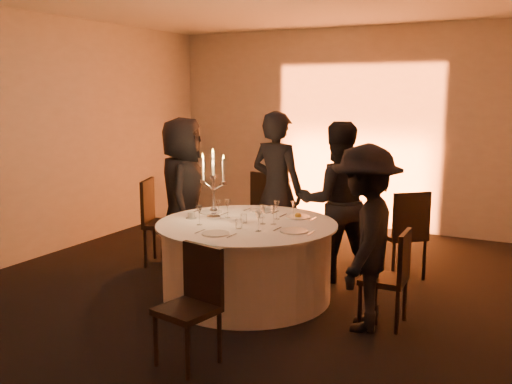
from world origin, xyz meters
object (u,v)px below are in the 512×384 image
at_px(guest_right, 365,238).
at_px(chair_back_right, 406,230).
at_px(guest_left, 183,193).
at_px(guest_back_left, 277,190).
at_px(banquet_table, 247,260).
at_px(coffee_cup, 191,215).
at_px(chair_right, 392,273).
at_px(candelabra, 213,194).
at_px(chair_back_left, 270,206).
at_px(chair_front, 194,298).
at_px(guest_back_right, 336,202).
at_px(chair_left, 158,217).

bearing_deg(guest_right, chair_back_right, 170.87).
xyz_separation_m(guest_left, guest_back_left, (0.99, 0.48, 0.04)).
height_order(banquet_table, coffee_cup, coffee_cup).
relative_size(chair_right, candelabra, 1.20).
distance_m(chair_right, guest_back_left, 2.02).
height_order(chair_back_right, coffee_cup, chair_back_right).
bearing_deg(chair_back_left, banquet_table, 125.55).
distance_m(chair_back_right, chair_right, 1.36).
relative_size(chair_front, guest_left, 0.51).
height_order(chair_front, guest_right, guest_right).
xyz_separation_m(chair_front, guest_back_left, (-0.48, 2.47, 0.41)).
xyz_separation_m(chair_front, guest_left, (-1.47, 1.99, 0.37)).
distance_m(banquet_table, guest_right, 1.34).
xyz_separation_m(banquet_table, guest_back_left, (-0.17, 1.06, 0.54)).
relative_size(guest_back_left, guest_back_right, 1.05).
bearing_deg(chair_right, chair_back_left, -131.92).
height_order(chair_left, chair_back_right, chair_left).
relative_size(banquet_table, chair_front, 1.98).
height_order(chair_right, candelabra, candelabra).
height_order(chair_front, guest_back_left, guest_back_left).
xyz_separation_m(chair_front, guest_right, (0.95, 1.22, 0.30)).
xyz_separation_m(chair_left, coffee_cup, (0.88, -0.59, 0.22)).
height_order(guest_back_right, candelabra, guest_back_right).
bearing_deg(chair_right, banquet_table, -93.40).
bearing_deg(chair_front, chair_back_left, 116.85).
distance_m(banquet_table, guest_back_left, 1.20).
relative_size(banquet_table, chair_back_right, 1.81).
bearing_deg(chair_left, guest_back_right, -98.82).
bearing_deg(guest_left, chair_back_left, -55.15).
distance_m(guest_back_right, guest_right, 1.33).
distance_m(chair_front, guest_back_left, 2.55).
distance_m(banquet_table, chair_back_left, 1.78).
bearing_deg(guest_back_left, chair_right, 155.45).
bearing_deg(guest_back_right, coffee_cup, 9.10).
height_order(chair_left, chair_right, chair_left).
height_order(chair_back_left, coffee_cup, chair_back_left).
relative_size(chair_front, coffee_cup, 8.25).
relative_size(chair_left, chair_front, 1.13).
relative_size(chair_front, guest_back_right, 0.52).
height_order(banquet_table, guest_right, guest_right).
distance_m(chair_back_right, candelabra, 2.16).
xyz_separation_m(chair_back_right, chair_front, (-0.97, -2.72, -0.05)).
distance_m(chair_front, guest_right, 1.58).
bearing_deg(guest_left, chair_back_right, -99.76).
bearing_deg(chair_left, chair_back_right, -94.89).
distance_m(chair_back_left, chair_back_right, 1.88).
bearing_deg(guest_back_right, guest_left, -19.66).
distance_m(chair_front, coffee_cup, 1.64).
bearing_deg(chair_back_left, coffee_cup, 105.64).
height_order(chair_left, coffee_cup, chair_left).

